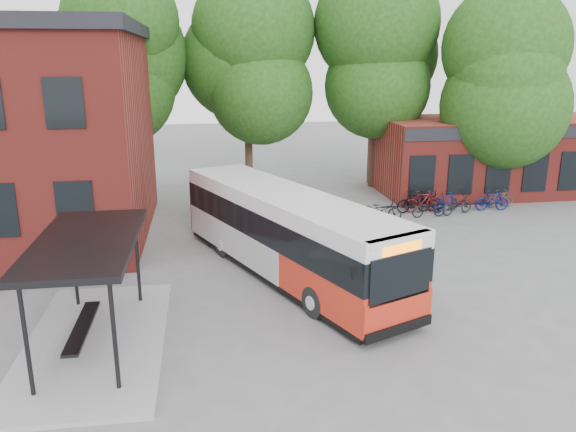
{
  "coord_description": "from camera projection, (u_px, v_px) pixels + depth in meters",
  "views": [
    {
      "loc": [
        -1.53,
        -14.71,
        7.15
      ],
      "look_at": [
        1.2,
        3.35,
        2.0
      ],
      "focal_mm": 35.0,
      "sensor_mm": 36.0,
      "label": 1
    }
  ],
  "objects": [
    {
      "name": "bicycle_1",
      "position": [
        414.0,
        202.0,
        26.79
      ],
      "size": [
        1.85,
        0.74,
        1.08
      ],
      "primitive_type": "imported",
      "rotation": [
        0.0,
        0.0,
        1.7
      ],
      "color": "black",
      "rests_on": "ground"
    },
    {
      "name": "bicycle_extra_0",
      "position": [
        500.0,
        199.0,
        27.75
      ],
      "size": [
        1.53,
        0.61,
        0.9
      ],
      "primitive_type": "imported",
      "rotation": [
        0.0,
        0.0,
        1.7
      ],
      "color": "#3C3632",
      "rests_on": "ground"
    },
    {
      "name": "bicycle_5",
      "position": [
        446.0,
        202.0,
        26.94
      ],
      "size": [
        1.66,
        1.06,
        0.97
      ],
      "primitive_type": "imported",
      "rotation": [
        0.0,
        0.0,
        1.98
      ],
      "color": "navy",
      "rests_on": "ground"
    },
    {
      "name": "tree_1",
      "position": [
        248.0,
        95.0,
        31.07
      ],
      "size": [
        7.92,
        7.92,
        10.4
      ],
      "primitive_type": null,
      "color": "#183D10",
      "rests_on": "ground"
    },
    {
      "name": "tree_2",
      "position": [
        375.0,
        89.0,
        31.04
      ],
      "size": [
        7.92,
        7.92,
        11.0
      ],
      "primitive_type": null,
      "color": "#183D10",
      "rests_on": "ground"
    },
    {
      "name": "bicycle_7",
      "position": [
        492.0,
        201.0,
        27.16
      ],
      "size": [
        1.7,
        0.62,
        1.0
      ],
      "primitive_type": "imported",
      "rotation": [
        0.0,
        0.0,
        1.48
      ],
      "color": "#09144F",
      "rests_on": "ground"
    },
    {
      "name": "bicycle_6",
      "position": [
        457.0,
        205.0,
        26.51
      ],
      "size": [
        1.9,
        1.21,
        0.94
      ],
      "primitive_type": "imported",
      "rotation": [
        0.0,
        0.0,
        1.93
      ],
      "color": "black",
      "rests_on": "ground"
    },
    {
      "name": "bicycle_3",
      "position": [
        422.0,
        201.0,
        26.88
      ],
      "size": [
        1.8,
        0.58,
        1.07
      ],
      "primitive_type": "imported",
      "rotation": [
        0.0,
        0.0,
        1.62
      ],
      "color": "#551118",
      "rests_on": "ground"
    },
    {
      "name": "bicycle_4",
      "position": [
        425.0,
        200.0,
        27.42
      ],
      "size": [
        1.86,
        1.21,
        0.92
      ],
      "primitive_type": "imported",
      "rotation": [
        0.0,
        0.0,
        1.2
      ],
      "color": "black",
      "rests_on": "ground"
    },
    {
      "name": "bicycle_0",
      "position": [
        381.0,
        210.0,
        25.62
      ],
      "size": [
        1.95,
        1.31,
        0.97
      ],
      "primitive_type": "imported",
      "rotation": [
        0.0,
        0.0,
        1.17
      ],
      "color": "black",
      "rests_on": "ground"
    },
    {
      "name": "bus_shelter",
      "position": [
        91.0,
        292.0,
        14.17
      ],
      "size": [
        3.6,
        7.0,
        2.9
      ],
      "primitive_type": null,
      "color": "black",
      "rests_on": "ground"
    },
    {
      "name": "city_bus",
      "position": [
        286.0,
        234.0,
        18.86
      ],
      "size": [
        6.64,
        11.31,
        2.86
      ],
      "primitive_type": null,
      "rotation": [
        0.0,
        0.0,
        0.4
      ],
      "color": "red",
      "rests_on": "ground"
    },
    {
      "name": "bike_rail",
      "position": [
        433.0,
        208.0,
        26.96
      ],
      "size": [
        5.2,
        0.1,
        0.38
      ],
      "primitive_type": null,
      "color": "black",
      "rests_on": "ground"
    },
    {
      "name": "shop_row",
      "position": [
        505.0,
        154.0,
        31.1
      ],
      "size": [
        14.0,
        6.2,
        4.0
      ],
      "primitive_type": null,
      "color": "maroon",
      "rests_on": "ground"
    },
    {
      "name": "tree_3",
      "position": [
        494.0,
        110.0,
        28.19
      ],
      "size": [
        7.04,
        7.04,
        9.28
      ],
      "primitive_type": null,
      "color": "#183D10",
      "rests_on": "ground"
    },
    {
      "name": "bicycle_2",
      "position": [
        429.0,
        208.0,
        26.05
      ],
      "size": [
        1.66,
        0.65,
        0.86
      ],
      "primitive_type": "imported",
      "rotation": [
        0.0,
        0.0,
        1.62
      ],
      "color": "black",
      "rests_on": "ground"
    },
    {
      "name": "ground",
      "position": [
        264.0,
        316.0,
        16.16
      ],
      "size": [
        100.0,
        100.0,
        0.0
      ],
      "primitive_type": "plane",
      "color": "#5D5D5F"
    },
    {
      "name": "tree_0",
      "position": [
        114.0,
        91.0,
        29.03
      ],
      "size": [
        7.92,
        7.92,
        11.0
      ],
      "primitive_type": null,
      "color": "#183D10",
      "rests_on": "ground"
    }
  ]
}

